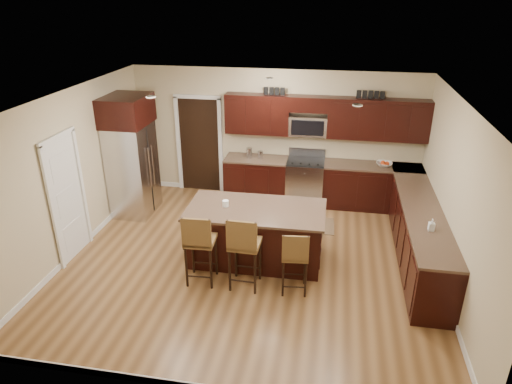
% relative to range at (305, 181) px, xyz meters
% --- Properties ---
extents(floor, '(6.00, 6.00, 0.00)m').
position_rel_range_xyz_m(floor, '(-0.68, -2.45, -0.47)').
color(floor, brown).
rests_on(floor, ground).
extents(ceiling, '(6.00, 6.00, 0.00)m').
position_rel_range_xyz_m(ceiling, '(-0.68, -2.45, 2.23)').
color(ceiling, silver).
rests_on(ceiling, wall_back).
extents(wall_back, '(6.00, 0.00, 6.00)m').
position_rel_range_xyz_m(wall_back, '(-0.68, 0.30, 0.88)').
color(wall_back, '#C7B790').
rests_on(wall_back, floor).
extents(wall_left, '(0.00, 5.50, 5.50)m').
position_rel_range_xyz_m(wall_left, '(-3.68, -2.45, 0.88)').
color(wall_left, '#C7B790').
rests_on(wall_left, floor).
extents(wall_right, '(0.00, 5.50, 5.50)m').
position_rel_range_xyz_m(wall_right, '(2.32, -2.45, 0.88)').
color(wall_right, '#C7B790').
rests_on(wall_right, floor).
extents(base_cabinets, '(4.02, 3.96, 0.92)m').
position_rel_range_xyz_m(base_cabinets, '(1.22, -1.01, -0.01)').
color(base_cabinets, black).
rests_on(base_cabinets, floor).
extents(upper_cabinets, '(4.00, 0.33, 0.80)m').
position_rel_range_xyz_m(upper_cabinets, '(0.36, 0.13, 1.37)').
color(upper_cabinets, black).
rests_on(upper_cabinets, wall_back).
extents(range, '(0.76, 0.64, 1.11)m').
position_rel_range_xyz_m(range, '(0.00, 0.00, 0.00)').
color(range, silver).
rests_on(range, floor).
extents(microwave, '(0.76, 0.31, 0.40)m').
position_rel_range_xyz_m(microwave, '(0.00, 0.15, 1.15)').
color(microwave, silver).
rests_on(microwave, upper_cabinets).
extents(doorway, '(0.85, 0.03, 2.06)m').
position_rel_range_xyz_m(doorway, '(-2.33, 0.28, 0.56)').
color(doorway, black).
rests_on(doorway, floor).
extents(pantry_door, '(0.03, 0.80, 2.04)m').
position_rel_range_xyz_m(pantry_door, '(-3.66, -2.75, 0.55)').
color(pantry_door, white).
rests_on(pantry_door, floor).
extents(letter_decor, '(2.20, 0.03, 0.15)m').
position_rel_range_xyz_m(letter_decor, '(0.22, 0.13, 1.82)').
color(letter_decor, black).
rests_on(letter_decor, upper_cabinets).
extents(island, '(2.23, 1.19, 0.92)m').
position_rel_range_xyz_m(island, '(-0.62, -2.34, -0.04)').
color(island, black).
rests_on(island, floor).
extents(stool_left, '(0.46, 0.46, 1.17)m').
position_rel_range_xyz_m(stool_left, '(-1.32, -3.19, 0.26)').
color(stool_left, brown).
rests_on(stool_left, floor).
extents(stool_mid, '(0.46, 0.46, 1.19)m').
position_rel_range_xyz_m(stool_mid, '(-0.65, -3.19, 0.27)').
color(stool_mid, brown).
rests_on(stool_mid, floor).
extents(stool_right, '(0.42, 0.42, 1.02)m').
position_rel_range_xyz_m(stool_right, '(0.10, -3.18, 0.16)').
color(stool_right, brown).
rests_on(stool_right, floor).
extents(refrigerator, '(0.79, 0.97, 2.35)m').
position_rel_range_xyz_m(refrigerator, '(-3.30, -1.03, 0.73)').
color(refrigerator, silver).
rests_on(refrigerator, floor).
extents(floor_mat, '(1.04, 0.71, 0.01)m').
position_rel_range_xyz_m(floor_mat, '(0.15, -1.03, -0.47)').
color(floor_mat, brown).
rests_on(floor_mat, floor).
extents(fruit_bowl, '(0.35, 0.35, 0.08)m').
position_rel_range_xyz_m(fruit_bowl, '(1.55, -0.00, 0.49)').
color(fruit_bowl, silver).
rests_on(fruit_bowl, base_cabinets).
extents(soap_bottle, '(0.09, 0.09, 0.18)m').
position_rel_range_xyz_m(soap_bottle, '(2.02, -2.60, 0.54)').
color(soap_bottle, '#B2B2B2').
rests_on(soap_bottle, base_cabinets).
extents(canister_tall, '(0.12, 0.12, 0.22)m').
position_rel_range_xyz_m(canister_tall, '(-1.18, -0.00, 0.56)').
color(canister_tall, silver).
rests_on(canister_tall, base_cabinets).
extents(canister_short, '(0.11, 0.11, 0.16)m').
position_rel_range_xyz_m(canister_short, '(-0.95, -0.00, 0.53)').
color(canister_short, silver).
rests_on(canister_short, base_cabinets).
extents(island_jar, '(0.10, 0.10, 0.10)m').
position_rel_range_xyz_m(island_jar, '(-1.12, -2.34, 0.50)').
color(island_jar, white).
rests_on(island_jar, island).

